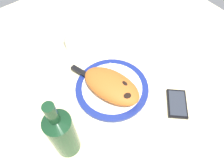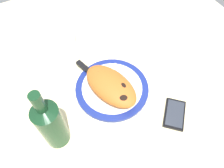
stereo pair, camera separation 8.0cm
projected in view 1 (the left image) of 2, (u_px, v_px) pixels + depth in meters
The scene contains 8 objects.
ground_plane at pixel (112, 91), 84.35cm from camera, with size 150.00×150.00×3.00cm, color beige.
plate at pixel (112, 88), 82.48cm from camera, with size 28.30×28.30×1.57cm.
calzone at pixel (112, 86), 78.40cm from camera, with size 25.80×18.80×6.13cm.
fork at pixel (120, 74), 85.03cm from camera, with size 16.73×3.47×0.40cm.
knife at pixel (89, 77), 83.89cm from camera, with size 23.88×9.13×1.20cm.
smartphone at pixel (177, 104), 78.90cm from camera, with size 13.38×13.09×1.16cm.
water_glass at pixel (74, 40), 91.38cm from camera, with size 7.26×7.26×10.37cm.
wine_bottle at pixel (62, 133), 61.46cm from camera, with size 7.92×7.92×27.90cm.
Camera 1 is at (-35.14, 27.07, 70.30)cm, focal length 34.14 mm.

